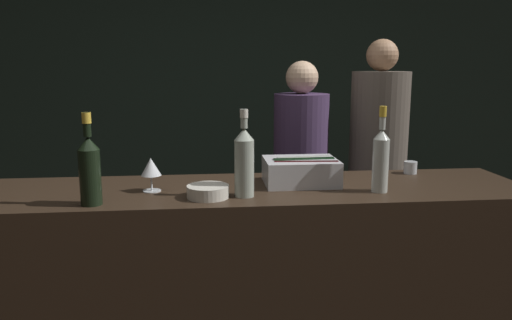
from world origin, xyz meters
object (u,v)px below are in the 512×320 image
wine_glass (151,168)px  champagne_bottle (90,168)px  rose_wine_bottle (381,157)px  white_wine_bottle (244,160)px  person_in_hoodie (378,158)px  person_blond_tee (300,172)px  ice_bin_with_bottles (302,170)px  candle_votive (410,167)px  bowl_white (208,191)px

wine_glass → champagne_bottle: 0.29m
rose_wine_bottle → white_wine_bottle: 0.59m
person_in_hoodie → person_blond_tee: 0.55m
ice_bin_with_bottles → candle_votive: ice_bin_with_bottles is taller
candle_votive → white_wine_bottle: 0.95m
bowl_white → wine_glass: (-0.24, 0.13, 0.08)m
ice_bin_with_bottles → person_in_hoodie: bearing=54.7°
rose_wine_bottle → champagne_bottle: 1.20m
person_in_hoodie → rose_wine_bottle: bearing=-73.2°
white_wine_bottle → person_blond_tee: 1.31m
person_blond_tee → candle_votive: bearing=-122.4°
person_in_hoodie → person_blond_tee: size_ratio=1.09×
bowl_white → white_wine_bottle: white_wine_bottle is taller
candle_votive → person_blond_tee: person_blond_tee is taller
wine_glass → white_wine_bottle: bearing=-17.4°
wine_glass → rose_wine_bottle: (0.98, -0.11, 0.05)m
wine_glass → champagne_bottle: champagne_bottle is taller
candle_votive → person_in_hoodie: person_in_hoodie is taller
bowl_white → person_in_hoodie: bearing=46.5°
ice_bin_with_bottles → champagne_bottle: bearing=-163.9°
ice_bin_with_bottles → person_blond_tee: 1.03m
ice_bin_with_bottles → rose_wine_bottle: rose_wine_bottle is taller
white_wine_bottle → person_in_hoodie: (1.01, 1.22, -0.24)m
bowl_white → champagne_bottle: size_ratio=0.48×
wine_glass → person_blond_tee: 1.39m
wine_glass → person_blond_tee: person_blond_tee is taller
bowl_white → champagne_bottle: bearing=-172.4°
ice_bin_with_bottles → wine_glass: wine_glass is taller
ice_bin_with_bottles → candle_votive: (0.59, 0.16, -0.03)m
candle_votive → person_in_hoodie: size_ratio=0.04×
wine_glass → bowl_white: bearing=-27.8°
champagne_bottle → wine_glass: bearing=41.4°
person_blond_tee → rose_wine_bottle: bearing=-142.5°
person_in_hoodie → ice_bin_with_bottles: bearing=-89.3°
ice_bin_with_bottles → candle_votive: 0.61m
ice_bin_with_bottles → wine_glass: (-0.67, -0.07, 0.04)m
wine_glass → candle_votive: size_ratio=2.25×
wine_glass → white_wine_bottle: size_ratio=0.40×
bowl_white → candle_votive: candle_votive is taller
ice_bin_with_bottles → bowl_white: size_ratio=1.89×
candle_votive → white_wine_bottle: (-0.87, -0.35, 0.12)m
rose_wine_bottle → person_blond_tee: (-0.12, 1.16, -0.31)m
champagne_bottle → ice_bin_with_bottles: bearing=16.1°
ice_bin_with_bottles → bowl_white: 0.48m
white_wine_bottle → champagne_bottle: same height
ice_bin_with_bottles → bowl_white: ice_bin_with_bottles is taller
rose_wine_bottle → bowl_white: bearing=-178.5°
white_wine_bottle → person_blond_tee: bearing=68.3°
bowl_white → wine_glass: wine_glass is taller
wine_glass → person_in_hoodie: person_in_hoodie is taller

